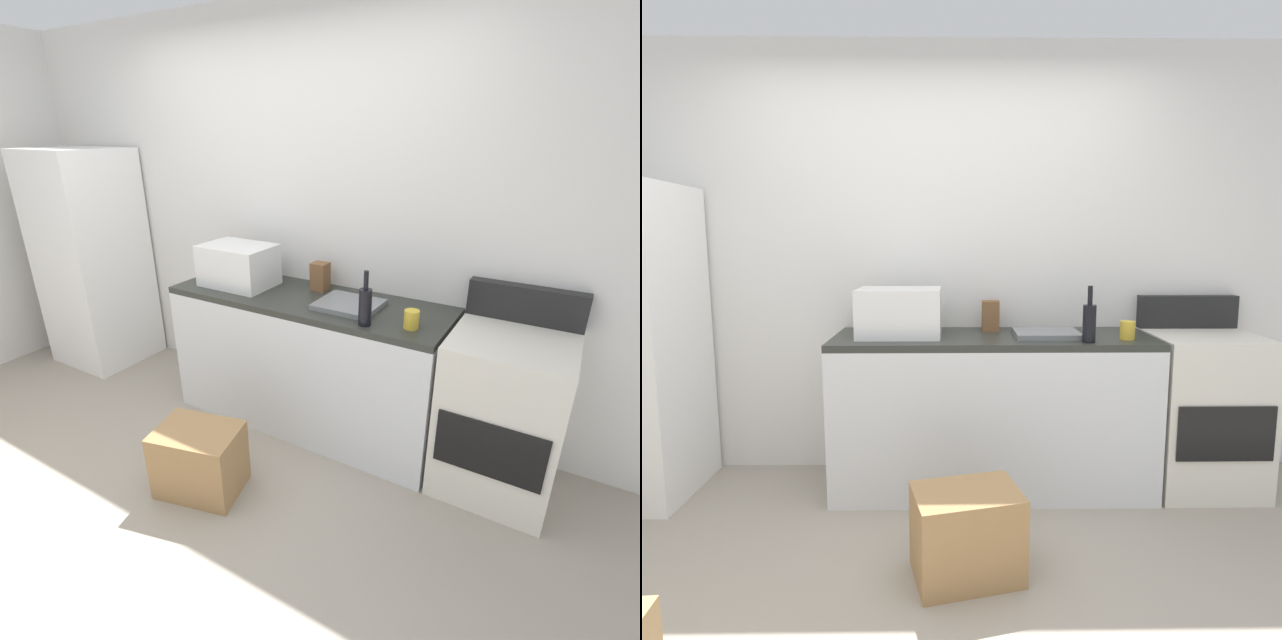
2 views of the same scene
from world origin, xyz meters
TOP-DOWN VIEW (x-y plane):
  - ground_plane at (0.00, 0.00)m, footprint 6.00×6.00m
  - wall_back at (0.00, 1.55)m, footprint 5.00×0.10m
  - kitchen_counter at (0.30, 1.20)m, footprint 1.80×0.60m
  - refrigerator at (-1.75, 1.15)m, footprint 0.68×0.66m
  - stove_oven at (1.52, 1.21)m, footprint 0.60×0.61m
  - microwave at (-0.22, 1.18)m, footprint 0.46×0.34m
  - sink_basin at (0.60, 1.18)m, footprint 0.36×0.32m
  - wine_bottle at (0.79, 0.98)m, footprint 0.07×0.07m
  - coffee_mug at (1.02, 1.06)m, footprint 0.08×0.08m
  - knife_block at (0.30, 1.36)m, footprint 0.10×0.10m
  - cardboard_box_large at (0.13, 0.33)m, footprint 0.51×0.42m

SIDE VIEW (x-z plane):
  - ground_plane at x=0.00m, z-range 0.00..0.00m
  - cardboard_box_large at x=0.13m, z-range 0.00..0.38m
  - kitchen_counter at x=0.30m, z-range 0.00..0.90m
  - stove_oven at x=1.52m, z-range -0.08..1.02m
  - refrigerator at x=-1.75m, z-range 0.00..1.74m
  - sink_basin at x=0.60m, z-range 0.90..0.93m
  - coffee_mug at x=1.02m, z-range 0.90..1.00m
  - knife_block at x=0.30m, z-range 0.90..1.08m
  - wine_bottle at x=0.79m, z-range 0.86..1.16m
  - microwave at x=-0.22m, z-range 0.90..1.17m
  - wall_back at x=0.00m, z-range 0.00..2.60m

